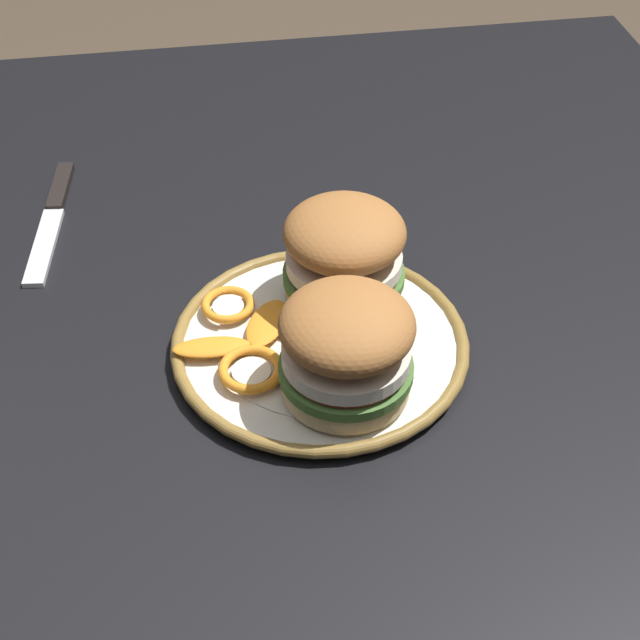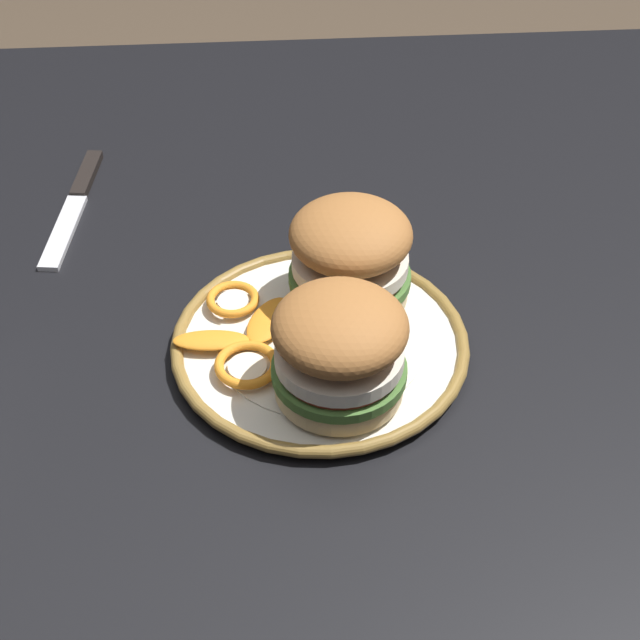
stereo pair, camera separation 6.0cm
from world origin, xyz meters
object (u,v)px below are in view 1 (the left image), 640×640
object	(u,v)px
dinner_plate	(320,344)
sandwich_half_right	(346,346)
dining_table	(335,392)
table_knife	(54,213)
sandwich_half_left	(344,253)

from	to	relation	value
dinner_plate	sandwich_half_right	world-z (taller)	sandwich_half_right
sandwich_half_right	dining_table	bearing A→B (deg)	175.47
table_knife	dinner_plate	bearing A→B (deg)	44.48
dinner_plate	sandwich_half_left	xyz separation A→B (m)	(-0.06, 0.03, 0.06)
sandwich_half_right	table_knife	xyz separation A→B (m)	(-0.33, -0.27, -0.07)
dining_table	table_knife	bearing A→B (deg)	-130.79
sandwich_half_left	sandwich_half_right	bearing A→B (deg)	-9.32
sandwich_half_left	sandwich_half_right	xyz separation A→B (m)	(0.13, -0.02, 0.00)
dinner_plate	table_knife	size ratio (longest dim) A/B	1.27
dinner_plate	table_knife	world-z (taller)	dinner_plate
dining_table	sandwich_half_left	size ratio (longest dim) A/B	9.43
dinner_plate	sandwich_half_right	distance (m)	0.09
dining_table	sandwich_half_left	xyz separation A→B (m)	(-0.04, 0.01, 0.15)
sandwich_half_left	dinner_plate	bearing A→B (deg)	-28.85
table_knife	dining_table	bearing A→B (deg)	49.21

